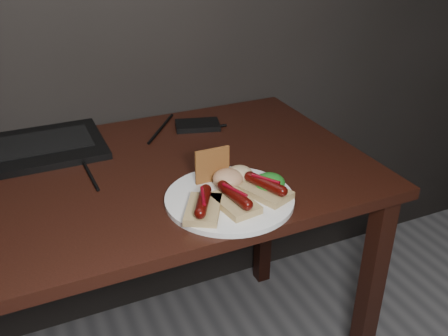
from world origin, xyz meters
TOP-DOWN VIEW (x-y plane):
  - desk at (0.00, 1.38)m, footprint 1.40×0.70m
  - laptop at (-0.13, 1.69)m, footprint 0.41×0.37m
  - hard_drive at (0.35, 1.59)m, footprint 0.15×0.11m
  - desk_cables at (0.01, 1.53)m, footprint 0.96×0.38m
  - plate at (0.26, 1.16)m, footprint 0.33×0.33m
  - bread_sausage_left at (0.19, 1.13)m, footprint 0.12×0.13m
  - bread_sausage_center at (0.26, 1.12)m, footprint 0.09×0.12m
  - bread_sausage_right at (0.34, 1.14)m, footprint 0.11×0.13m
  - crispbread at (0.26, 1.25)m, footprint 0.08×0.01m
  - salad_greens at (0.36, 1.15)m, footprint 0.07×0.07m
  - salsa_mound at (0.28, 1.21)m, footprint 0.07×0.07m
  - coleslaw_mound at (0.32, 1.22)m, footprint 0.06×0.06m

SIDE VIEW (x-z plane):
  - desk at x=0.00m, z-range 0.29..1.04m
  - desk_cables at x=0.01m, z-range 0.75..0.76m
  - plate at x=0.26m, z-range 0.75..0.76m
  - hard_drive at x=0.35m, z-range 0.75..0.77m
  - bread_sausage_left at x=0.19m, z-range 0.76..0.80m
  - bread_sausage_center at x=0.26m, z-range 0.76..0.80m
  - bread_sausage_right at x=0.34m, z-range 0.76..0.80m
  - coleslaw_mound at x=0.32m, z-range 0.76..0.80m
  - salad_greens at x=0.36m, z-range 0.76..0.80m
  - salsa_mound at x=0.28m, z-range 0.76..0.80m
  - laptop at x=-0.13m, z-range 0.68..0.92m
  - crispbread at x=0.26m, z-range 0.76..0.85m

